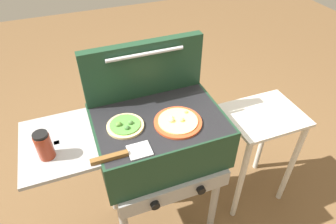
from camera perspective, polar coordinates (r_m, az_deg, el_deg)
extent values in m
plane|color=brown|center=(2.14, -1.33, -19.63)|extent=(8.00, 8.00, 0.00)
cube|color=#193823|center=(1.52, -1.76, -4.48)|extent=(0.64, 0.48, 0.24)
cube|color=black|center=(1.45, -1.85, -1.18)|extent=(0.61, 0.46, 0.01)
cube|color=#959595|center=(1.41, -20.61, -5.79)|extent=(0.32, 0.41, 0.02)
cube|color=#959595|center=(1.49, -19.64, -8.80)|extent=(0.02, 0.02, 0.24)
cube|color=#959595|center=(1.50, 1.70, -15.46)|extent=(0.58, 0.02, 0.10)
cylinder|color=black|center=(1.47, -2.49, -17.55)|extent=(0.04, 0.02, 0.04)
cylinder|color=black|center=(1.52, 6.39, -14.75)|extent=(0.04, 0.02, 0.04)
cylinder|color=#959595|center=(1.84, 8.91, -16.35)|extent=(0.04, 0.04, 0.66)
cylinder|color=#959595|center=(1.95, -11.10, -12.25)|extent=(0.04, 0.04, 0.66)
cylinder|color=#959595|center=(2.04, 3.91, -8.19)|extent=(0.04, 0.04, 0.66)
cube|color=#193823|center=(1.52, -4.69, 8.19)|extent=(0.63, 0.06, 0.30)
cylinder|color=#B7B7BC|center=(1.43, -4.38, 11.08)|extent=(0.38, 0.02, 0.02)
cylinder|color=#E0C17F|center=(1.40, -8.24, -2.67)|extent=(0.18, 0.18, 0.01)
cylinder|color=#4C8C38|center=(1.40, -8.27, -2.40)|extent=(0.14, 0.14, 0.01)
sphere|color=#519431|center=(1.40, -9.62, -2.16)|extent=(0.02, 0.02, 0.02)
sphere|color=#4A793A|center=(1.39, -7.24, -2.06)|extent=(0.02, 0.02, 0.02)
sphere|color=#57823B|center=(1.39, -9.73, -2.52)|extent=(0.02, 0.02, 0.02)
sphere|color=#4D7F2F|center=(1.39, -9.38, -2.37)|extent=(0.02, 0.02, 0.02)
sphere|color=#3F7336|center=(1.37, -7.91, -3.04)|extent=(0.02, 0.02, 0.02)
cylinder|color=#C64723|center=(1.41, 1.93, -1.98)|extent=(0.23, 0.23, 0.01)
cylinder|color=#EDD17A|center=(1.40, 1.94, -1.70)|extent=(0.19, 0.19, 0.01)
sphere|color=#E2CD80|center=(1.39, 0.71, -1.65)|extent=(0.03, 0.03, 0.03)
sphere|color=#D9CE6A|center=(1.40, 2.73, -1.56)|extent=(0.02, 0.02, 0.02)
sphere|color=#EFE767|center=(1.44, 3.47, 0.04)|extent=(0.02, 0.02, 0.02)
sphere|color=tan|center=(1.41, 0.62, -1.08)|extent=(0.02, 0.02, 0.02)
cylinder|color=maroon|center=(1.32, -22.74, -6.15)|extent=(0.07, 0.07, 0.12)
cylinder|color=black|center=(1.28, -23.47, -4.10)|extent=(0.06, 0.06, 0.01)
cube|color=#B7BABF|center=(1.29, -5.52, -7.37)|extent=(0.10, 0.09, 0.01)
cube|color=brown|center=(1.27, -11.23, -8.61)|extent=(0.16, 0.02, 0.02)
cube|color=beige|center=(1.83, 18.14, -0.56)|extent=(0.44, 0.36, 0.02)
cylinder|color=beige|center=(1.92, 13.82, -12.98)|extent=(0.04, 0.04, 0.71)
cylinder|color=beige|center=(2.11, 22.69, -9.40)|extent=(0.04, 0.04, 0.71)
cylinder|color=beige|center=(2.07, 9.49, -6.97)|extent=(0.04, 0.04, 0.71)
cylinder|color=beige|center=(2.25, 18.04, -4.21)|extent=(0.04, 0.04, 0.71)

